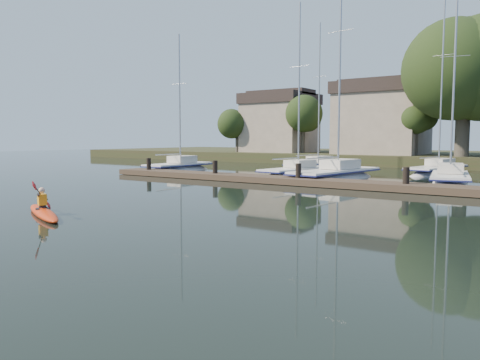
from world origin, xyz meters
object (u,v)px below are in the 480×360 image
Objects in this scene: kayak at (43,211)px; sailboat_0 at (179,173)px; sailboat_2 at (336,183)px; sailboat_3 at (450,187)px; dock at (348,184)px; sailboat_1 at (296,179)px; sailboat_5 at (316,171)px; sailboat_6 at (437,176)px.

sailboat_0 reaches higher than kayak.
sailboat_2 is (2.76, 18.51, -0.36)m from kayak.
kayak is at bearing -126.00° from sailboat_3.
dock is 4.67m from sailboat_2.
sailboat_1 is (10.03, 0.99, 0.02)m from sailboat_0.
kayak is 0.30× the size of sailboat_5.
sailboat_2 is (3.38, -1.11, -0.02)m from sailboat_1.
kayak is 0.32× the size of sailboat_3.
kayak is 0.26× the size of sailboat_2.
sailboat_3 is (6.53, 1.06, 0.01)m from sailboat_2.
sailboat_2 reaches higher than kayak.
sailboat_5 is at bearing 129.14° from sailboat_2.
sailboat_0 is 10.08m from sailboat_1.
sailboat_1 is 0.97× the size of sailboat_5.
dock is at bearing -34.86° from sailboat_1.
sailboat_1 is (-0.62, 19.62, -0.34)m from kayak.
dock is 15.07m from sailboat_5.
sailboat_6 reaches higher than dock.
kayak is at bearing -81.86° from sailboat_1.
sailboat_3 is (4.10, 5.04, -0.39)m from dock.
sailboat_3 is (9.91, -0.04, -0.01)m from sailboat_1.
sailboat_6 reaches higher than kayak.
sailboat_6 is at bearing 82.27° from dock.
sailboat_2 reaches higher than sailboat_6.
sailboat_2 reaches higher than sailboat_3.
dock is at bearing 93.48° from kayak.
sailboat_0 is 0.81× the size of sailboat_6.
dock is 6.51m from sailboat_3.
dock is 13.01m from sailboat_6.
sailboat_2 reaches higher than sailboat_0.
dock is at bearing -89.07° from sailboat_6.
sailboat_1 is 3.56m from sailboat_2.
sailboat_1 is at bearing 168.95° from sailboat_2.
sailboat_0 is (-15.84, 4.09, -0.40)m from dock.
dock is 2.61× the size of sailboat_1.
sailboat_5 is at bearing 136.61° from sailboat_3.
sailboat_3 is at bearing 87.73° from kayak.
sailboat_0 is at bearing -168.02° from sailboat_1.
sailboat_0 is at bearing 142.88° from kayak.
sailboat_2 is 9.84m from sailboat_6.
kayak is 0.28× the size of sailboat_6.
sailboat_3 is at bearing 6.08° from sailboat_1.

